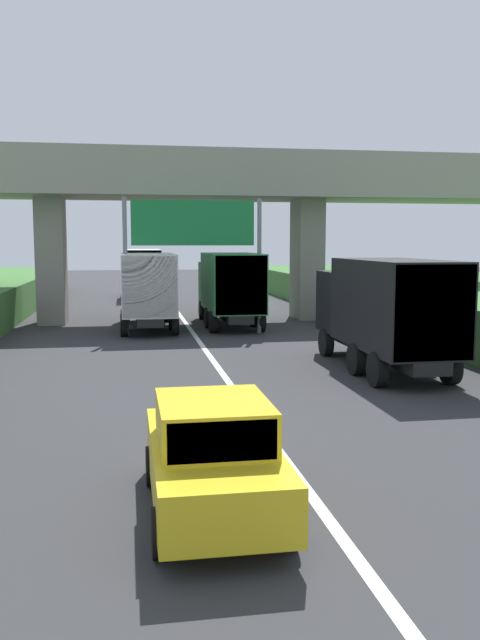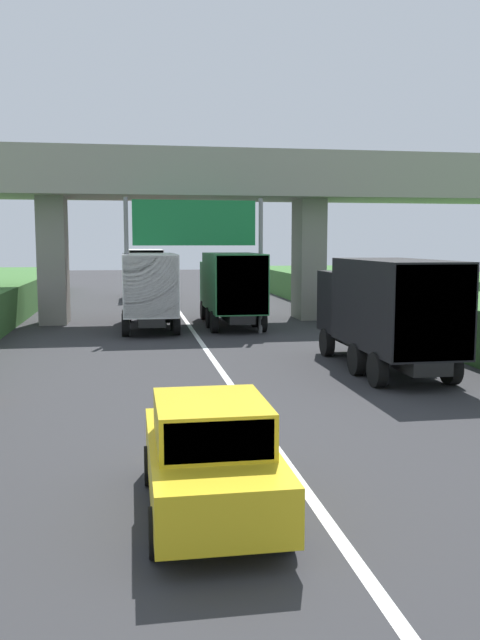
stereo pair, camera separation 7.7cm
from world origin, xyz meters
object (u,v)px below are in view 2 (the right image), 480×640
at_px(overhead_highway_sign, 195,233).
at_px(truck_green, 231,285).
at_px(truck_white, 146,271).
at_px(car_yellow, 210,457).
at_px(truck_black, 385,308).
at_px(truck_red, 149,287).

xyz_separation_m(overhead_highway_sign, truck_green, (1.94, 2.65, -2.40)).
distance_m(truck_white, car_yellow, 38.47).
xyz_separation_m(truck_black, truck_red, (-6.86, 11.14, 0.00)).
height_order(truck_green, car_yellow, truck_green).
xyz_separation_m(truck_green, car_yellow, (-3.54, -21.56, -1.08)).
bearing_deg(truck_black, overhead_highway_sign, 119.11).
distance_m(truck_green, car_yellow, 21.87).
distance_m(truck_black, truck_red, 13.08).
bearing_deg(truck_green, overhead_highway_sign, -126.17).
distance_m(truck_red, truck_white, 17.35).
bearing_deg(truck_green, truck_black, -75.30).
height_order(overhead_highway_sign, truck_black, overhead_highway_sign).
bearing_deg(truck_red, overhead_highway_sign, -49.33).
distance_m(truck_black, truck_green, 11.98).
bearing_deg(truck_white, truck_green, -78.02).
bearing_deg(car_yellow, overhead_highway_sign, 85.15).
relative_size(truck_black, truck_white, 1.00).
relative_size(truck_white, truck_green, 1.00).
relative_size(overhead_highway_sign, truck_black, 0.81).
bearing_deg(car_yellow, truck_green, 80.67).
bearing_deg(overhead_highway_sign, truck_green, 53.83).
height_order(overhead_highway_sign, truck_green, overhead_highway_sign).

